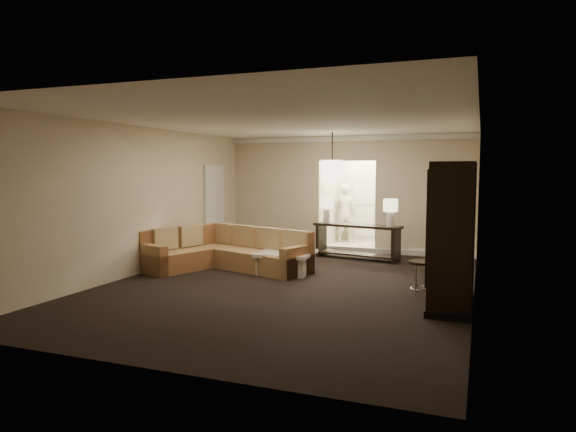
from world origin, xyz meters
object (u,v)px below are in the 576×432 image
at_px(coffee_table, 286,262).
at_px(console_table, 357,238).
at_px(person, 345,210).
at_px(armoire, 452,239).
at_px(sectional_sofa, 225,252).
at_px(drink_table, 422,271).

bearing_deg(coffee_table, console_table, 65.38).
relative_size(coffee_table, person, 0.61).
relative_size(console_table, person, 1.15).
bearing_deg(armoire, person, 117.10).
bearing_deg(armoire, sectional_sofa, 161.34).
bearing_deg(sectional_sofa, person, 94.23).
bearing_deg(armoire, drink_table, 126.01).
bearing_deg(sectional_sofa, console_table, 62.34).
distance_m(coffee_table, armoire, 3.56).
height_order(console_table, person, person).
bearing_deg(console_table, armoire, -46.38).
bearing_deg(drink_table, coffee_table, 161.42).
distance_m(sectional_sofa, armoire, 4.69).
relative_size(coffee_table, armoire, 0.52).
distance_m(sectional_sofa, drink_table, 4.02).
bearing_deg(person, coffee_table, 80.13).
distance_m(sectional_sofa, console_table, 3.02).
xyz_separation_m(sectional_sofa, drink_table, (3.93, -0.84, 0.05)).
xyz_separation_m(console_table, drink_table, (1.72, -2.89, -0.08)).
bearing_deg(coffee_table, person, 90.38).
bearing_deg(drink_table, sectional_sofa, 167.99).
distance_m(coffee_table, drink_table, 2.79).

